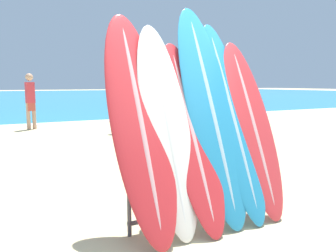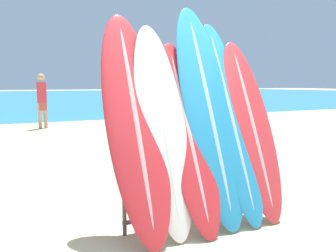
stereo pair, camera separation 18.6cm
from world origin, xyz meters
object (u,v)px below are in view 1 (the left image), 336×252
at_px(surfboard_slot_2, 191,132).
at_px(surfboard_rack, 203,176).
at_px(surfboard_slot_0, 139,121).
at_px(surfboard_slot_1, 167,126).
at_px(surfboard_slot_4, 232,117).
at_px(person_near_water, 121,101).
at_px(surfboard_slot_5, 252,126).
at_px(surfboard_slot_3, 211,110).
at_px(person_far_left, 30,99).

bearing_deg(surfboard_slot_2, surfboard_rack, -4.78).
relative_size(surfboard_slot_0, surfboard_slot_1, 1.05).
distance_m(surfboard_slot_1, surfboard_slot_4, 0.83).
xyz_separation_m(surfboard_slot_1, surfboard_slot_4, (0.82, 0.04, 0.05)).
xyz_separation_m(surfboard_slot_0, person_near_water, (2.01, 6.39, -0.15)).
xyz_separation_m(surfboard_slot_1, surfboard_slot_5, (1.07, -0.02, -0.06)).
height_order(surfboard_rack, surfboard_slot_4, surfboard_slot_4).
distance_m(surfboard_slot_0, surfboard_slot_3, 0.84).
bearing_deg(surfboard_slot_4, surfboard_slot_5, -13.00).
distance_m(surfboard_slot_3, person_near_water, 6.48).
xyz_separation_m(surfboard_slot_0, person_far_left, (-0.32, 8.33, -0.13)).
height_order(surfboard_slot_1, surfboard_slot_4, surfboard_slot_4).
distance_m(surfboard_slot_1, person_far_left, 8.39).
bearing_deg(person_near_water, surfboard_slot_1, 30.37).
bearing_deg(person_far_left, person_near_water, -56.81).
bearing_deg(person_near_water, person_far_left, -84.31).
xyz_separation_m(surfboard_rack, person_near_water, (1.33, 6.46, 0.46)).
distance_m(surfboard_slot_1, person_near_water, 6.66).
bearing_deg(surfboard_slot_1, surfboard_slot_0, 172.20).
relative_size(surfboard_rack, surfboard_slot_4, 0.78).
distance_m(surfboard_slot_0, surfboard_slot_2, 0.57).
relative_size(surfboard_slot_3, person_near_water, 1.35).
relative_size(surfboard_slot_5, person_near_water, 1.13).
relative_size(surfboard_slot_5, person_far_left, 1.11).
relative_size(surfboard_slot_3, surfboard_slot_4, 1.08).
bearing_deg(surfboard_slot_2, surfboard_slot_1, 176.70).
distance_m(surfboard_rack, person_near_water, 6.61).
relative_size(surfboard_rack, surfboard_slot_2, 0.88).
distance_m(surfboard_slot_4, person_far_left, 8.45).
distance_m(surfboard_slot_0, surfboard_slot_5, 1.35).
bearing_deg(surfboard_rack, person_near_water, 78.39).
distance_m(surfboard_slot_2, person_near_water, 6.61).
height_order(surfboard_slot_5, person_far_left, surfboard_slot_5).
bearing_deg(surfboard_rack, surfboard_slot_5, 0.55).
bearing_deg(surfboard_slot_4, surfboard_slot_1, -177.51).
xyz_separation_m(surfboard_slot_0, surfboard_slot_2, (0.55, -0.05, -0.14)).
xyz_separation_m(surfboard_slot_4, person_far_left, (-1.41, 8.33, -0.12)).
bearing_deg(surfboard_slot_5, surfboard_slot_3, 170.48).
relative_size(surfboard_slot_1, person_far_left, 1.17).
bearing_deg(surfboard_slot_5, person_far_left, 101.18).
relative_size(surfboard_slot_2, surfboard_slot_4, 0.88).
relative_size(surfboard_slot_1, surfboard_slot_3, 0.89).
height_order(surfboard_slot_0, surfboard_slot_3, surfboard_slot_3).
bearing_deg(surfboard_slot_2, surfboard_slot_4, 5.40).
relative_size(surfboard_slot_0, surfboard_slot_4, 1.01).
xyz_separation_m(surfboard_slot_0, surfboard_slot_5, (1.34, -0.06, -0.12)).
bearing_deg(surfboard_slot_4, surfboard_slot_3, 173.82).
relative_size(surfboard_slot_0, surfboard_slot_3, 0.94).
height_order(surfboard_rack, surfboard_slot_0, surfboard_slot_0).
distance_m(surfboard_slot_4, person_near_water, 6.46).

